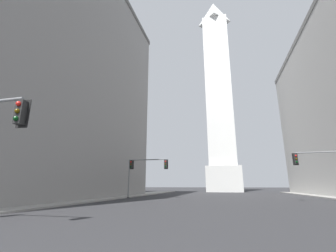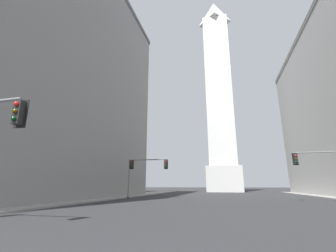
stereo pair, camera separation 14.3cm
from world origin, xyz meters
The scene contains 5 objects.
sidewalk_left centered at (-15.60, 22.85, 0.07)m, with size 5.00×76.15×0.15m, color gray.
building_left centered at (-29.46, 23.27, 17.43)m, with size 28.63×39.59×34.83m.
obelisk centered at (0.00, 63.46, 29.00)m, with size 9.20×9.20×61.15m.
traffic_light_mid_right centered at (11.19, 26.39, 4.05)m, with size 5.73×0.50×5.28m.
traffic_light_mid_left centered at (-11.02, 29.21, 4.07)m, with size 5.86×0.50×5.30m.
Camera 2 is at (0.26, -1.00, 1.71)m, focal length 24.00 mm.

